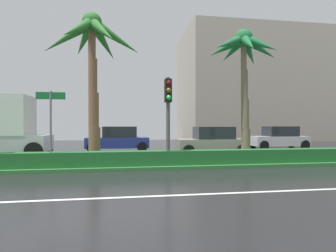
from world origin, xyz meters
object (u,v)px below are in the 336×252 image
object	(u,v)px
traffic_signal_median_right	(168,105)
street_name_sign	(51,119)
palm_tree_centre	(244,55)
car_in_traffic_leading	(118,139)
car_in_traffic_third	(279,138)
car_in_traffic_second	(212,141)
palm_tree_centre_left	(93,47)

from	to	relation	value
traffic_signal_median_right	street_name_sign	xyz separation A→B (m)	(-4.63, 0.04, -0.59)
palm_tree_centre	car_in_traffic_leading	bearing A→B (deg)	132.94
car_in_traffic_third	car_in_traffic_second	bearing A→B (deg)	27.74
street_name_sign	car_in_traffic_leading	size ratio (longest dim) A/B	0.70
palm_tree_centre	car_in_traffic_leading	xyz separation A→B (m)	(-6.29, 6.76, -4.51)
street_name_sign	car_in_traffic_second	bearing A→B (deg)	32.93
car_in_traffic_third	street_name_sign	bearing A→B (deg)	30.72
palm_tree_centre_left	car_in_traffic_leading	xyz separation A→B (m)	(1.07, 6.83, -4.57)
palm_tree_centre	car_in_traffic_leading	distance (m)	10.27
car_in_traffic_leading	car_in_traffic_second	bearing A→B (deg)	150.83
traffic_signal_median_right	car_in_traffic_second	bearing A→B (deg)	56.01
street_name_sign	palm_tree_centre_left	bearing A→B (deg)	51.08
palm_tree_centre	car_in_traffic_second	distance (m)	5.75
traffic_signal_median_right	car_in_traffic_second	size ratio (longest dim) A/B	0.85
car_in_traffic_leading	car_in_traffic_second	distance (m)	6.62
traffic_signal_median_right	car_in_traffic_leading	distance (m)	9.07
palm_tree_centre_left	traffic_signal_median_right	world-z (taller)	palm_tree_centre_left
car_in_traffic_second	street_name_sign	bearing A→B (deg)	32.93
palm_tree_centre_left	car_in_traffic_second	size ratio (longest dim) A/B	1.59
palm_tree_centre	traffic_signal_median_right	bearing A→B (deg)	-155.80
palm_tree_centre_left	car_in_traffic_third	bearing A→B (deg)	27.74
traffic_signal_median_right	car_in_traffic_leading	bearing A→B (deg)	103.97
traffic_signal_median_right	car_in_traffic_second	distance (m)	6.76
car_in_traffic_leading	car_in_traffic_third	distance (m)	12.27
car_in_traffic_third	traffic_signal_median_right	bearing A→B (deg)	41.01
palm_tree_centre_left	palm_tree_centre	size ratio (longest dim) A/B	1.05
palm_tree_centre	street_name_sign	xyz separation A→B (m)	(-8.77, -1.82, -3.25)
car_in_traffic_second	palm_tree_centre	bearing A→B (deg)	98.17
palm_tree_centre	traffic_signal_median_right	distance (m)	5.27
street_name_sign	car_in_traffic_second	world-z (taller)	street_name_sign
street_name_sign	car_in_traffic_second	xyz separation A→B (m)	(8.27, 5.35, -1.25)
traffic_signal_median_right	street_name_sign	bearing A→B (deg)	179.52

